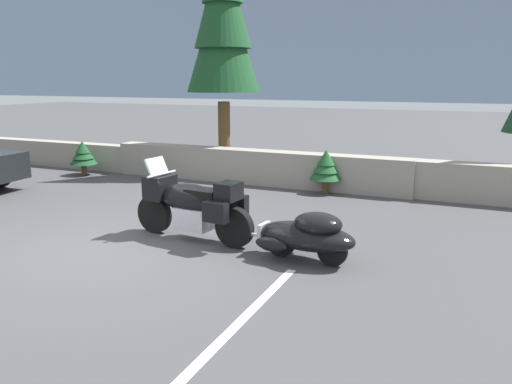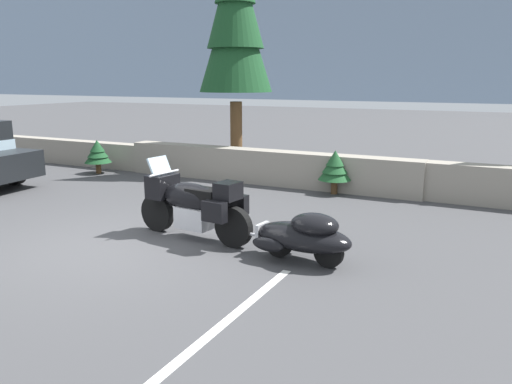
% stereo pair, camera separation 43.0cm
% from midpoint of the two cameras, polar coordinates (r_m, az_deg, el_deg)
% --- Properties ---
extents(ground_plane, '(80.00, 80.00, 0.00)m').
position_cam_midpoint_polar(ground_plane, '(8.49, -17.57, -6.13)').
color(ground_plane, '#424244').
extents(stone_guard_wall, '(24.00, 0.60, 0.87)m').
position_cam_midpoint_polar(stone_guard_wall, '(12.81, 1.68, 2.59)').
color(stone_guard_wall, gray).
rests_on(stone_guard_wall, ground).
extents(distant_ridgeline, '(240.00, 80.00, 16.00)m').
position_cam_midpoint_polar(distant_ridgeline, '(101.99, 21.31, 14.76)').
color(distant_ridgeline, '#7F93AD').
rests_on(distant_ridgeline, ground).
extents(touring_motorcycle, '(2.31, 0.89, 1.33)m').
position_cam_midpoint_polar(touring_motorcycle, '(8.50, -8.67, -1.29)').
color(touring_motorcycle, black).
rests_on(touring_motorcycle, ground).
extents(car_shaped_trailer, '(2.23, 0.88, 0.76)m').
position_cam_midpoint_polar(car_shaped_trailer, '(7.47, 4.10, -4.78)').
color(car_shaped_trailer, black).
rests_on(car_shaped_trailer, ground).
extents(pine_tree_tall, '(2.00, 2.00, 7.01)m').
position_cam_midpoint_polar(pine_tree_tall, '(14.42, -4.68, 19.51)').
color(pine_tree_tall, brown).
rests_on(pine_tree_tall, ground).
extents(pine_sapling_near, '(0.77, 0.77, 1.03)m').
position_cam_midpoint_polar(pine_sapling_near, '(11.97, 6.84, 2.90)').
color(pine_sapling_near, brown).
rests_on(pine_sapling_near, ground).
extents(pine_sapling_farther, '(0.76, 0.76, 0.96)m').
position_cam_midpoint_polar(pine_sapling_farther, '(15.05, -19.65, 4.05)').
color(pine_sapling_farther, brown).
rests_on(pine_sapling_farther, ground).
extents(parking_stripe_marker, '(0.12, 3.60, 0.01)m').
position_cam_midpoint_polar(parking_stripe_marker, '(5.75, -4.44, -14.72)').
color(parking_stripe_marker, silver).
rests_on(parking_stripe_marker, ground).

